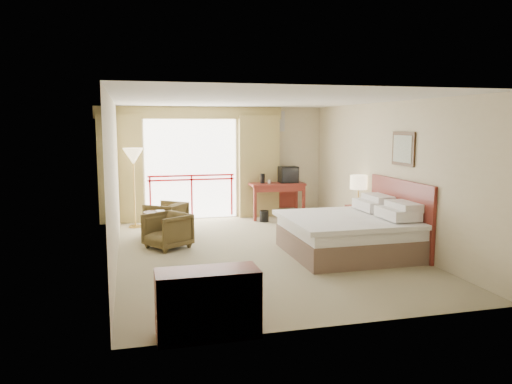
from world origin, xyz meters
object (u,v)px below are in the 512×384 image
object	(u,v)px
side_table	(156,221)
floor_lamp	(133,159)
table_lamp	(359,183)
armchair_far	(166,233)
wastebasket	(264,216)
bed	(350,233)
armchair_near	(168,248)
dresser	(208,303)
desk	(276,190)
tv	(288,175)
nightstand	(359,220)

from	to	relation	value
side_table	floor_lamp	size ratio (longest dim) A/B	0.32
table_lamp	armchair_far	distance (m)	4.17
armchair_far	wastebasket	bearing A→B (deg)	143.69
bed	armchair_near	xyz separation A→B (m)	(-3.11, 1.23, -0.38)
wastebasket	dresser	xyz separation A→B (m)	(-2.28, -6.01, 0.24)
armchair_far	armchair_near	distance (m)	1.32
armchair_far	dresser	world-z (taller)	dresser
bed	desk	size ratio (longest dim) A/B	1.61
table_lamp	armchair_near	bearing A→B (deg)	-176.43
bed	table_lamp	world-z (taller)	table_lamp
tv	armchair_far	xyz separation A→B (m)	(-3.05, -1.06, -1.06)
armchair_far	side_table	world-z (taller)	side_table
armchair_far	floor_lamp	bearing A→B (deg)	-103.83
side_table	nightstand	bearing A→B (deg)	-7.73
armchair_near	side_table	world-z (taller)	side_table
bed	tv	world-z (taller)	tv
armchair_far	armchair_near	xyz separation A→B (m)	(-0.07, -1.32, 0.00)
tv	wastebasket	distance (m)	1.24
armchair_far	floor_lamp	distance (m)	1.82
bed	armchair_far	world-z (taller)	bed
wastebasket	armchair_near	size ratio (longest dim) A/B	0.37
nightstand	wastebasket	distance (m)	2.37
bed	armchair_far	bearing A→B (deg)	140.00
tv	armchair_near	distance (m)	4.06
desk	armchair_far	world-z (taller)	desk
table_lamp	wastebasket	xyz separation A→B (m)	(-1.55, 1.73, -0.95)
tv	wastebasket	xyz separation A→B (m)	(-0.72, -0.39, -0.93)
table_lamp	tv	size ratio (longest dim) A/B	1.41
side_table	wastebasket	bearing A→B (deg)	25.62
desk	side_table	distance (m)	3.43
table_lamp	desk	size ratio (longest dim) A/B	0.47
table_lamp	desk	xyz separation A→B (m)	(-1.14, 2.19, -0.40)
desk	armchair_near	distance (m)	3.79
side_table	floor_lamp	distance (m)	1.81
nightstand	desk	xyz separation A→B (m)	(-1.14, 2.24, 0.38)
nightstand	floor_lamp	size ratio (longest dim) A/B	0.34
armchair_near	table_lamp	bearing A→B (deg)	61.00
desk	armchair_far	bearing A→B (deg)	-159.20
wastebasket	side_table	distance (m)	2.85
nightstand	armchair_far	size ratio (longest dim) A/B	0.82
bed	floor_lamp	bearing A→B (deg)	137.66
tv	armchair_near	size ratio (longest dim) A/B	0.61
tv	side_table	distance (m)	3.72
armchair_near	floor_lamp	bearing A→B (deg)	162.09
desk	side_table	xyz separation A→B (m)	(-2.98, -1.68, -0.29)
tv	wastebasket	size ratio (longest dim) A/B	1.66
table_lamp	dresser	distance (m)	5.79
desk	floor_lamp	distance (m)	3.49
desk	floor_lamp	world-z (taller)	floor_lamp
nightstand	wastebasket	size ratio (longest dim) A/B	2.25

